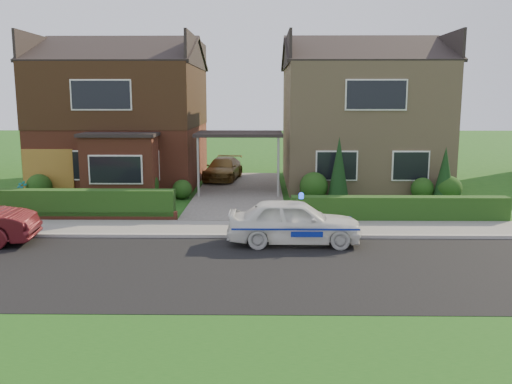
{
  "coord_description": "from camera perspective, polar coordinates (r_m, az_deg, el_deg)",
  "views": [
    {
      "loc": [
        1.06,
        -13.15,
        4.25
      ],
      "look_at": [
        0.84,
        3.5,
        1.37
      ],
      "focal_mm": 38.0,
      "sensor_mm": 36.0,
      "label": 1
    }
  ],
  "objects": [
    {
      "name": "shrub_left_mid",
      "position": [
        23.29,
        -11.8,
        0.74
      ],
      "size": [
        1.32,
        1.32,
        1.32
      ],
      "primitive_type": "sphere",
      "color": "#113310",
      "rests_on": "ground"
    },
    {
      "name": "carport_link",
      "position": [
        24.18,
        -1.76,
        6.03
      ],
      "size": [
        3.8,
        3.0,
        2.77
      ],
      "color": "black",
      "rests_on": "ground"
    },
    {
      "name": "house_left",
      "position": [
        27.91,
        -13.59,
        8.65
      ],
      "size": [
        7.5,
        9.53,
        7.25
      ],
      "color": "brown",
      "rests_on": "ground"
    },
    {
      "name": "hedge_right",
      "position": [
        19.56,
        14.78,
        -3.06
      ],
      "size": [
        7.5,
        0.55,
        0.8
      ],
      "primitive_type": "cube",
      "color": "#113310",
      "rests_on": "ground"
    },
    {
      "name": "shrub_right_far",
      "position": [
        23.94,
        19.61,
        0.33
      ],
      "size": [
        1.08,
        1.08,
        1.08
      ],
      "primitive_type": "sphere",
      "color": "#113310",
      "rests_on": "ground"
    },
    {
      "name": "shrub_right_mid",
      "position": [
        23.93,
        17.11,
        0.32
      ],
      "size": [
        0.96,
        0.96,
        0.96
      ],
      "primitive_type": "sphere",
      "color": "#113310",
      "rests_on": "ground"
    },
    {
      "name": "shrub_left_near",
      "position": [
        23.33,
        -7.78,
        0.28
      ],
      "size": [
        0.84,
        0.84,
        0.84
      ],
      "primitive_type": "sphere",
      "color": "#113310",
      "rests_on": "ground"
    },
    {
      "name": "grass_verge",
      "position": [
        9.25,
        -6.2,
        -17.6
      ],
      "size": [
        60.0,
        4.0,
        0.01
      ],
      "primitive_type": "cube",
      "color": "#1A4C14",
      "rests_on": "ground"
    },
    {
      "name": "potted_plant_b",
      "position": [
        23.46,
        -24.14,
        -0.62
      ],
      "size": [
        0.49,
        0.49,
        0.7
      ],
      "primitive_type": "imported",
      "rotation": [
        0.0,
        0.0,
        0.77
      ],
      "color": "gray",
      "rests_on": "ground"
    },
    {
      "name": "house_right",
      "position": [
        27.56,
        10.78,
        8.43
      ],
      "size": [
        7.5,
        8.06,
        7.25
      ],
      "color": "tan",
      "rests_on": "ground"
    },
    {
      "name": "driveway_car",
      "position": [
        27.96,
        -3.47,
        2.46
      ],
      "size": [
        2.06,
        4.01,
        1.11
      ],
      "primitive_type": "imported",
      "rotation": [
        0.0,
        0.0,
        -0.13
      ],
      "color": "brown",
      "rests_on": "driveway"
    },
    {
      "name": "hedge_left",
      "position": [
        20.28,
        -19.06,
        -2.83
      ],
      "size": [
        7.5,
        0.55,
        0.9
      ],
      "primitive_type": "cube",
      "color": "#113310",
      "rests_on": "ground"
    },
    {
      "name": "driveway",
      "position": [
        24.53,
        -1.72,
        -0.02
      ],
      "size": [
        3.8,
        12.0,
        0.12
      ],
      "primitive_type": "cube",
      "color": "#666059",
      "rests_on": "ground"
    },
    {
      "name": "potted_plant_a",
      "position": [
        24.63,
        -23.36,
        0.06
      ],
      "size": [
        0.52,
        0.42,
        0.84
      ],
      "primitive_type": "imported",
      "rotation": [
        0.0,
        0.0,
        -0.32
      ],
      "color": "gray",
      "rests_on": "ground"
    },
    {
      "name": "road",
      "position": [
        13.86,
        -3.7,
        -8.07
      ],
      "size": [
        60.0,
        6.0,
        0.02
      ],
      "primitive_type": "cube",
      "color": "black",
      "rests_on": "ground"
    },
    {
      "name": "shrub_right_near",
      "position": [
        22.94,
        6.1,
        0.61
      ],
      "size": [
        1.2,
        1.2,
        1.2
      ],
      "primitive_type": "sphere",
      "color": "#113310",
      "rests_on": "ground"
    },
    {
      "name": "dwarf_wall",
      "position": [
        20.1,
        -19.23,
        -2.42
      ],
      "size": [
        7.7,
        0.25,
        0.36
      ],
      "primitive_type": "cube",
      "color": "brown",
      "rests_on": "ground"
    },
    {
      "name": "potted_plant_c",
      "position": [
        22.88,
        -20.83,
        -0.58
      ],
      "size": [
        0.51,
        0.51,
        0.75
      ],
      "primitive_type": "imported",
      "rotation": [
        0.0,
        0.0,
        1.81
      ],
      "color": "gray",
      "rests_on": "ground"
    },
    {
      "name": "sidewalk",
      "position": [
        17.79,
        -2.68,
        -3.85
      ],
      "size": [
        60.0,
        2.0,
        0.1
      ],
      "primitive_type": "cube",
      "color": "slate",
      "rests_on": "ground"
    },
    {
      "name": "shrub_left_far",
      "position": [
        24.86,
        -21.86,
        0.53
      ],
      "size": [
        1.08,
        1.08,
        1.08
      ],
      "primitive_type": "sphere",
      "color": "#113310",
      "rests_on": "ground"
    },
    {
      "name": "police_car",
      "position": [
        15.98,
        4.04,
        -3.16
      ],
      "size": [
        3.61,
        3.94,
        1.5
      ],
      "rotation": [
        0.0,
        0.0,
        1.56
      ],
      "color": "white",
      "rests_on": "ground"
    },
    {
      "name": "conifer_b",
      "position": [
        23.8,
        19.24,
        1.66
      ],
      "size": [
        0.9,
        0.9,
        2.2
      ],
      "primitive_type": "cone",
      "color": "black",
      "rests_on": "ground"
    },
    {
      "name": "kerb",
      "position": [
        16.77,
        -2.9,
        -4.67
      ],
      "size": [
        60.0,
        0.16,
        0.12
      ],
      "primitive_type": "cube",
      "color": "#9E9993",
      "rests_on": "ground"
    },
    {
      "name": "conifer_a",
      "position": [
        22.76,
        8.69,
        2.26
      ],
      "size": [
        0.9,
        0.9,
        2.6
      ],
      "primitive_type": "cone",
      "color": "black",
      "rests_on": "ground"
    },
    {
      "name": "ground",
      "position": [
        13.86,
        -3.7,
        -8.07
      ],
      "size": [
        120.0,
        120.0,
        0.0
      ],
      "primitive_type": "plane",
      "color": "#1A4C14",
      "rests_on": "ground"
    },
    {
      "name": "garage_door",
      "position": [
        25.12,
        -21.01,
        1.85
      ],
      "size": [
        2.2,
        0.1,
        2.1
      ],
      "primitive_type": "cube",
      "color": "brown",
      "rests_on": "ground"
    }
  ]
}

